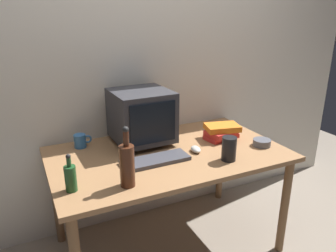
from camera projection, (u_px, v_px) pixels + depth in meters
ground_plane at (168, 244)px, 2.38m from camera, size 6.00×6.00×0.00m
back_wall at (138, 62)px, 2.39m from camera, size 4.00×0.08×2.50m
desk at (168, 163)px, 2.16m from camera, size 1.51×0.89×0.74m
crt_monitor at (141, 116)px, 2.23m from camera, size 0.39×0.40×0.37m
keyboard at (155, 160)px, 1.99m from camera, size 0.42×0.16×0.02m
computer_mouse at (196, 149)px, 2.13m from camera, size 0.08×0.11×0.04m
bottle_tall at (127, 164)px, 1.69m from camera, size 0.08×0.08×0.33m
bottle_short at (70, 177)px, 1.66m from camera, size 0.06×0.06×0.20m
book_stack at (222, 132)px, 2.34m from camera, size 0.26×0.21×0.11m
mug at (80, 141)px, 2.20m from camera, size 0.12×0.08×0.09m
cd_spindle at (262, 143)px, 2.23m from camera, size 0.12×0.12×0.04m
metal_canister at (229, 149)px, 2.00m from camera, size 0.09×0.09×0.15m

